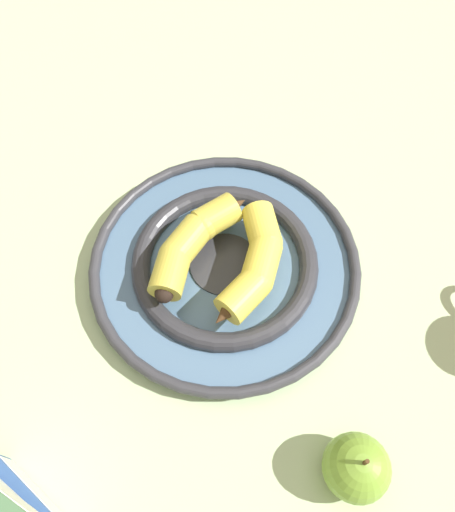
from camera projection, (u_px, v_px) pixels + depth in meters
The scene contains 5 objects.
ground_plane at pixel (208, 268), 0.64m from camera, with size 2.80×2.80×0.00m, color #B2C693.
decorative_bowl at pixel (228, 264), 0.62m from camera, with size 0.34×0.34×0.03m.
banana_a at pixel (196, 240), 0.59m from camera, with size 0.14×0.13×0.04m.
banana_b at pixel (258, 264), 0.58m from camera, with size 0.17×0.10×0.04m.
apple at pixel (359, 467), 0.49m from camera, with size 0.07×0.07×0.08m.
Camera 1 is at (-0.30, 0.00, 0.56)m, focal length 35.00 mm.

